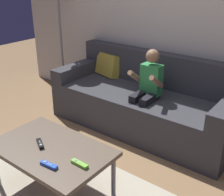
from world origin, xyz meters
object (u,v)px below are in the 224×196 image
at_px(couch, 143,102).
at_px(game_remote_blue_center, 49,165).
at_px(coffee_table, 51,152).
at_px(game_remote_black_near_edge, 40,144).
at_px(game_remote_lime_far_corner, 79,164).
at_px(person_seated_on_couch, 147,89).

bearing_deg(couch, game_remote_blue_center, -82.79).
bearing_deg(coffee_table, game_remote_black_near_edge, -164.29).
distance_m(game_remote_black_near_edge, game_remote_blue_center, 0.30).
height_order(couch, game_remote_lime_far_corner, couch).
distance_m(couch, game_remote_black_near_edge, 1.43).
bearing_deg(game_remote_blue_center, couch, 97.21).
bearing_deg(person_seated_on_couch, game_remote_blue_center, -87.62).
height_order(game_remote_black_near_edge, game_remote_lime_far_corner, same).
xyz_separation_m(person_seated_on_couch, game_remote_black_near_edge, (-0.21, -1.24, -0.12)).
distance_m(person_seated_on_couch, game_remote_blue_center, 1.39).
xyz_separation_m(game_remote_black_near_edge, game_remote_lime_far_corner, (0.42, -0.00, 0.00)).
distance_m(coffee_table, game_remote_blue_center, 0.24).
bearing_deg(couch, person_seated_on_couch, -51.40).
bearing_deg(game_remote_lime_far_corner, game_remote_black_near_edge, 179.95).
height_order(person_seated_on_couch, game_remote_lime_far_corner, person_seated_on_couch).
relative_size(coffee_table, game_remote_blue_center, 6.60).
relative_size(person_seated_on_couch, game_remote_lime_far_corner, 6.78).
relative_size(couch, person_seated_on_couch, 2.19).
height_order(coffee_table, game_remote_lime_far_corner, game_remote_lime_far_corner).
bearing_deg(game_remote_black_near_edge, game_remote_lime_far_corner, -0.05).
bearing_deg(couch, game_remote_black_near_edge, -92.65).
xyz_separation_m(coffee_table, game_remote_blue_center, (0.17, -0.17, 0.05)).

